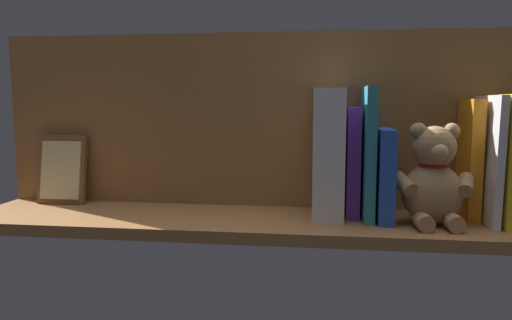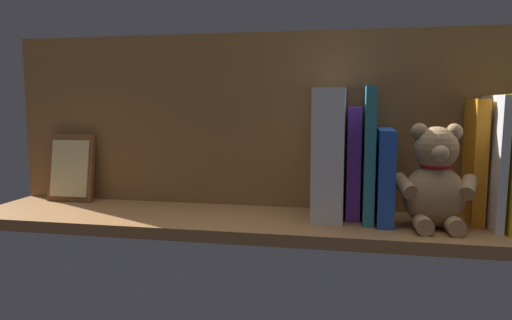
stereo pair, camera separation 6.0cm
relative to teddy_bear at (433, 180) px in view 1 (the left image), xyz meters
The scene contains 11 objects.
ground_plane 33.48cm from the teddy_bear, ahead, with size 111.79×24.34×2.20cm, color #9E6B3D.
shelf_back_panel 35.73cm from the teddy_bear, 20.43° to the right, with size 111.79×1.50×36.08cm, color olive.
book_1 13.59cm from the teddy_bear, 165.24° to the right, with size 2.89×14.96×23.18cm, color yellow.
book_2 11.23cm from the teddy_bear, 160.17° to the right, with size 1.40×14.40×23.03cm, color silver.
book_3 10.22cm from the teddy_bear, 142.30° to the right, with size 2.30×9.76×22.44cm, color orange.
teddy_bear is the anchor object (origin of this frame).
book_4 9.03cm from the teddy_bear, 23.32° to the right, with size 2.81×14.50×17.01cm, color blue.
book_5 12.63cm from the teddy_bear, 20.19° to the right, with size 1.90×13.45×24.69cm, color teal.
book_6 15.20cm from the teddy_bear, 22.67° to the right, with size 2.50×10.08×20.95cm, color purple.
dictionary_thick_white 19.41cm from the teddy_bear, 12.70° to the right, with size 5.79×13.11×24.39cm, color white.
picture_frame_leaning 75.93cm from the teddy_bear, ahead, with size 10.57×3.94×14.87cm.
Camera 1 is at (-11.95, 89.51, 21.67)cm, focal length 33.53 mm.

